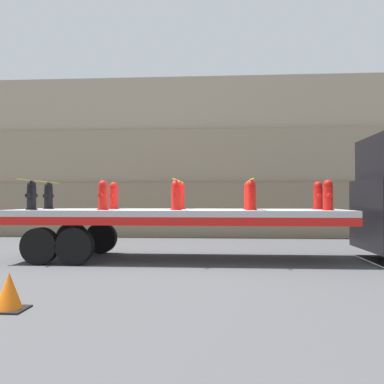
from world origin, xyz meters
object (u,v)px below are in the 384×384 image
at_px(fire_hydrant_black_near_0, 32,196).
at_px(fire_hydrant_red_near_3, 251,196).
at_px(fire_hydrant_red_far_4, 318,196).
at_px(fire_hydrant_red_near_4, 328,195).
at_px(fire_hydrant_red_near_1, 103,196).
at_px(fire_hydrant_red_far_3, 248,196).
at_px(traffic_cone, 9,292).
at_px(fire_hydrant_black_far_0, 48,196).
at_px(flatbed_trailer, 156,219).
at_px(fire_hydrant_red_near_2, 176,196).
at_px(fire_hydrant_red_far_1, 114,196).
at_px(fire_hydrant_red_far_2, 180,196).

distance_m(fire_hydrant_black_near_0, fire_hydrant_red_near_3, 5.61).
bearing_deg(fire_hydrant_red_far_4, fire_hydrant_red_near_4, -90.00).
xyz_separation_m(fire_hydrant_red_near_1, fire_hydrant_red_far_3, (3.74, 1.08, 0.00)).
height_order(fire_hydrant_black_near_0, fire_hydrant_red_far_3, same).
xyz_separation_m(fire_hydrant_red_far_4, traffic_cone, (-5.62, -5.85, -1.41)).
bearing_deg(fire_hydrant_black_far_0, flatbed_trailer, -9.73).
distance_m(fire_hydrant_black_far_0, fire_hydrant_red_far_4, 7.49).
relative_size(fire_hydrant_red_near_2, fire_hydrant_red_near_3, 1.00).
xyz_separation_m(fire_hydrant_black_near_0, fire_hydrant_black_far_0, (0.00, 1.08, 0.00)).
height_order(flatbed_trailer, fire_hydrant_red_far_4, fire_hydrant_red_far_4).
distance_m(fire_hydrant_red_near_1, traffic_cone, 4.98).
bearing_deg(fire_hydrant_red_near_2, fire_hydrant_red_far_3, 29.92).
bearing_deg(fire_hydrant_red_far_1, flatbed_trailer, -22.97).
relative_size(flatbed_trailer, fire_hydrant_black_near_0, 11.55).
height_order(fire_hydrant_red_near_4, traffic_cone, fire_hydrant_red_near_4).
bearing_deg(fire_hydrant_red_near_4, fire_hydrant_red_near_1, 180.00).
bearing_deg(fire_hydrant_red_near_2, fire_hydrant_red_near_1, 180.00).
height_order(fire_hydrant_red_near_3, traffic_cone, fire_hydrant_red_near_3).
relative_size(flatbed_trailer, fire_hydrant_red_near_2, 11.55).
xyz_separation_m(fire_hydrant_red_far_3, traffic_cone, (-3.75, -5.85, -1.41)).
height_order(fire_hydrant_red_far_1, fire_hydrant_red_near_2, same).
height_order(fire_hydrant_red_far_1, fire_hydrant_red_far_3, same).
height_order(fire_hydrant_red_near_1, fire_hydrant_red_far_4, same).
height_order(fire_hydrant_red_near_1, fire_hydrant_red_far_2, same).
height_order(fire_hydrant_black_near_0, fire_hydrant_red_near_2, same).
height_order(fire_hydrant_black_near_0, fire_hydrant_red_far_2, same).
height_order(fire_hydrant_black_near_0, fire_hydrant_black_far_0, same).
xyz_separation_m(fire_hydrant_red_near_4, traffic_cone, (-5.62, -4.77, -1.41)).
height_order(fire_hydrant_red_far_1, fire_hydrant_red_far_4, same).
bearing_deg(fire_hydrant_black_near_0, fire_hydrant_red_far_2, 16.06).
distance_m(fire_hydrant_black_near_0, fire_hydrant_red_far_4, 7.56).
height_order(flatbed_trailer, fire_hydrant_black_near_0, fire_hydrant_black_near_0).
bearing_deg(fire_hydrant_red_near_4, fire_hydrant_red_far_3, 150.08).
xyz_separation_m(fire_hydrant_red_far_1, fire_hydrant_red_near_4, (5.61, -1.08, 0.00)).
xyz_separation_m(fire_hydrant_red_near_2, fire_hydrant_red_far_2, (0.00, 1.08, 0.00)).
distance_m(fire_hydrant_black_far_0, fire_hydrant_red_far_3, 5.61).
height_order(fire_hydrant_red_near_3, fire_hydrant_red_near_4, same).
xyz_separation_m(fire_hydrant_red_far_2, traffic_cone, (-1.88, -5.85, -1.41)).
xyz_separation_m(flatbed_trailer, fire_hydrant_red_near_2, (0.60, -0.54, 0.62)).
distance_m(fire_hydrant_red_near_3, fire_hydrant_red_far_3, 1.08).
distance_m(fire_hydrant_black_near_0, traffic_cone, 5.32).
bearing_deg(fire_hydrant_red_far_1, fire_hydrant_black_far_0, 180.00).
xyz_separation_m(fire_hydrant_red_near_2, fire_hydrant_red_near_3, (1.87, 0.00, 0.00)).
relative_size(flatbed_trailer, fire_hydrant_red_near_1, 11.55).
height_order(fire_hydrant_black_near_0, traffic_cone, fire_hydrant_black_near_0).
xyz_separation_m(fire_hydrant_red_far_2, fire_hydrant_red_near_4, (3.74, -1.08, 0.00)).
relative_size(fire_hydrant_black_near_0, fire_hydrant_red_far_3, 1.00).
bearing_deg(fire_hydrant_red_near_3, fire_hydrant_red_near_4, 0.00).
distance_m(fire_hydrant_red_near_1, fire_hydrant_red_far_2, 2.16).
bearing_deg(fire_hydrant_red_far_4, fire_hydrant_black_far_0, 180.00).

